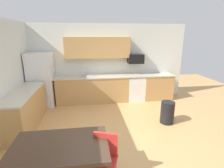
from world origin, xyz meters
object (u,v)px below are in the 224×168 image
at_px(microwave, 136,59).
at_px(chair_near_table, 104,157).
at_px(trash_bin, 167,112).
at_px(dining_table, 60,149).
at_px(refrigerator, 42,80).
at_px(oven_range, 135,88).

bearing_deg(microwave, chair_near_table, -111.84).
distance_m(microwave, trash_bin, 2.31).
bearing_deg(dining_table, refrigerator, 107.37).
height_order(oven_range, trash_bin, oven_range).
bearing_deg(oven_range, chair_near_table, -112.38).
bearing_deg(refrigerator, oven_range, 1.42).
height_order(microwave, chair_near_table, microwave).
height_order(oven_range, chair_near_table, oven_range).
distance_m(oven_range, dining_table, 4.18).
bearing_deg(trash_bin, oven_range, 102.00).
bearing_deg(dining_table, microwave, 60.08).
height_order(refrigerator, dining_table, refrigerator).
distance_m(microwave, dining_table, 4.33).
bearing_deg(oven_range, trash_bin, -78.00).
distance_m(microwave, chair_near_table, 4.11).
relative_size(dining_table, chair_near_table, 1.65).
height_order(dining_table, chair_near_table, chair_near_table).
bearing_deg(refrigerator, trash_bin, -25.97).
height_order(oven_range, microwave, microwave).
bearing_deg(refrigerator, microwave, 3.20).
height_order(dining_table, trash_bin, dining_table).
xyz_separation_m(chair_near_table, trash_bin, (1.87, 1.76, -0.20)).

